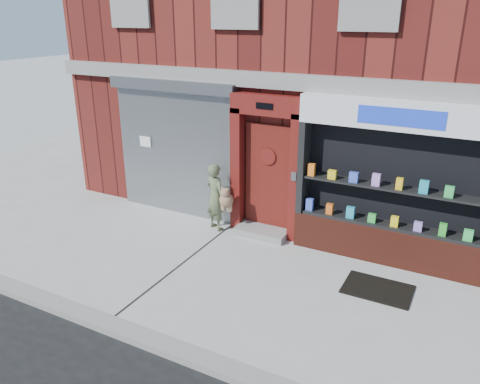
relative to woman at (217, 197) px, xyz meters
The scene contains 8 objects.
ground 2.43m from the woman, 41.69° to the right, with size 80.00×80.00×0.00m, color #9E9E99.
curb 4.13m from the woman, 64.90° to the right, with size 60.00×0.30×0.12m, color gray.
building 5.79m from the woman, 68.79° to the left, with size 12.00×8.16×8.00m.
shutter_bay 1.66m from the woman, 163.05° to the left, with size 3.10×0.30×3.04m.
red_door_bay 1.26m from the woman, 18.12° to the left, with size 1.52×0.58×2.90m.
pharmacy_bay 3.54m from the woman, ahead, with size 3.50×0.41×3.00m.
woman is the anchor object (origin of this frame).
doormat 3.74m from the woman, 12.80° to the right, with size 1.11×0.78×0.03m, color black.
Camera 1 is at (2.93, -6.31, 4.33)m, focal length 35.00 mm.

